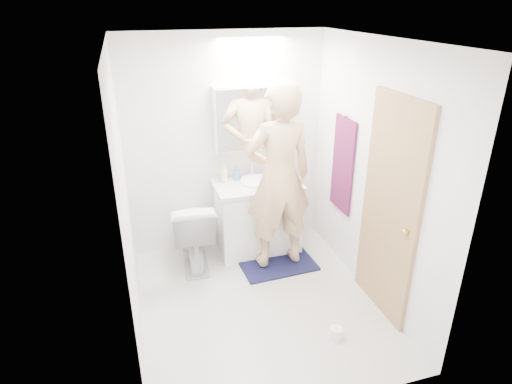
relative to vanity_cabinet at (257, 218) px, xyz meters
name	(u,v)px	position (x,y,z in m)	size (l,w,h in m)	color
floor	(258,302)	(-0.28, -0.96, -0.39)	(2.50, 2.50, 0.00)	silver
ceiling	(259,40)	(-0.28, -0.96, 2.01)	(2.50, 2.50, 0.00)	white
wall_back	(226,145)	(-0.28, 0.29, 0.81)	(2.50, 2.50, 0.00)	white
wall_front	(319,267)	(-0.28, -2.21, 0.81)	(2.50, 2.50, 0.00)	white
wall_left	(125,204)	(-1.38, -0.96, 0.81)	(2.50, 2.50, 0.00)	white
wall_right	(373,174)	(0.82, -0.96, 0.81)	(2.50, 2.50, 0.00)	white
vanity_cabinet	(257,218)	(0.00, 0.00, 0.00)	(0.90, 0.55, 0.78)	white
countertop	(257,185)	(0.00, 0.00, 0.41)	(0.95, 0.58, 0.04)	silver
sink_basin	(257,181)	(0.00, 0.03, 0.45)	(0.36, 0.36, 0.03)	white
faucet	(252,170)	(0.00, 0.22, 0.51)	(0.02, 0.02, 0.16)	#BCBCC0
medicine_cabinet	(254,118)	(0.02, 0.21, 1.11)	(0.88, 0.14, 0.70)	white
mirror_panel	(256,120)	(0.02, 0.13, 1.11)	(0.84, 0.01, 0.66)	silver
toilet	(193,232)	(-0.76, -0.12, 0.00)	(0.44, 0.77, 0.79)	white
bath_rug	(277,263)	(0.11, -0.39, -0.38)	(0.80, 0.55, 0.02)	#18143E
person	(279,178)	(0.11, -0.39, 0.63)	(0.71, 0.47, 1.95)	#DEB585
door	(390,210)	(0.80, -1.31, 0.61)	(0.04, 0.80, 2.00)	tan
door_knob	(405,232)	(0.76, -1.61, 0.56)	(0.06, 0.06, 0.06)	gold
towel	(343,165)	(0.80, -0.41, 0.71)	(0.02, 0.42, 1.00)	#121239
towel_hook	(346,116)	(0.78, -0.41, 1.23)	(0.02, 0.02, 0.07)	silver
soap_bottle_a	(224,173)	(-0.34, 0.15, 0.53)	(0.08, 0.08, 0.20)	beige
soap_bottle_b	(237,173)	(-0.18, 0.18, 0.51)	(0.07, 0.07, 0.16)	#5798BB
toothbrush_cup	(268,173)	(0.17, 0.16, 0.47)	(0.09, 0.09, 0.08)	#3D4AB8
toilet_paper_roll	(336,333)	(0.22, -1.62, -0.34)	(0.11, 0.11, 0.10)	white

